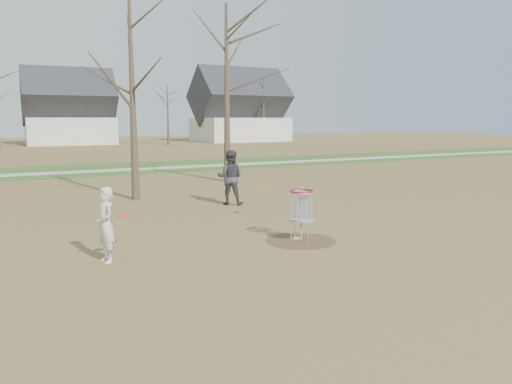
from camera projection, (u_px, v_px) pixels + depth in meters
ground at (301, 241)px, 12.69m from camera, size 160.00×160.00×0.00m
green_band at (116, 169)px, 31.02m from camera, size 160.00×8.00×0.01m
footpath at (119, 170)px, 30.15m from camera, size 160.00×1.50×0.01m
dirt_circle at (301, 241)px, 12.69m from camera, size 1.80×1.80×0.01m
player_standing at (106, 225)px, 10.73m from camera, size 0.46×0.64×1.64m
player_throwing at (230, 177)px, 17.96m from camera, size 1.21×1.15×1.97m
disc_grounded at (296, 238)px, 12.87m from camera, size 0.22×0.22×0.02m
discs_in_play at (209, 199)px, 13.11m from camera, size 5.18×3.07×0.11m
disc_golf_basket at (301, 206)px, 12.56m from camera, size 0.64×0.64×1.35m
bare_trees at (96, 93)px, 43.98m from camera, size 52.62×44.98×9.00m
houses_row at (92, 115)px, 60.06m from camera, size 56.51×10.01×7.26m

